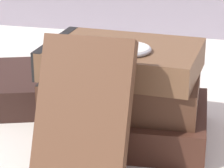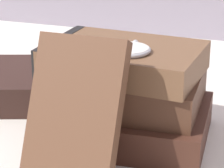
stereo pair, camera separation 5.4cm
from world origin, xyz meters
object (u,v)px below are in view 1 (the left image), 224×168
book_flat_top (116,59)px  book_leaning_front (83,121)px  book_flat_middle (120,87)px  pocket_watch (129,48)px  book_flat_bottom (123,120)px

book_flat_top → book_leaning_front: (-0.01, -0.12, -0.03)m
book_flat_middle → pocket_watch: (0.02, -0.02, 0.06)m
book_flat_bottom → book_flat_top: size_ratio=1.09×
book_flat_middle → book_leaning_front: 0.13m
book_flat_middle → book_flat_top: size_ratio=1.01×
book_flat_bottom → book_flat_top: 0.08m
book_flat_top → pocket_watch: size_ratio=3.32×
book_flat_middle → book_flat_top: (-0.00, -0.00, 0.04)m
book_flat_middle → book_leaning_front: book_leaning_front is taller
book_flat_middle → book_flat_top: bearing=-139.3°
book_flat_middle → book_leaning_front: size_ratio=1.23×
book_flat_bottom → book_leaning_front: size_ratio=1.32×
book_leaning_front → pocket_watch: size_ratio=2.75×
book_leaning_front → book_flat_top: bearing=86.9°
book_flat_bottom → pocket_watch: bearing=-59.9°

